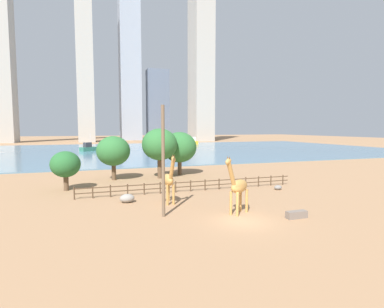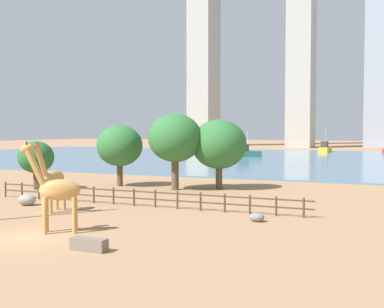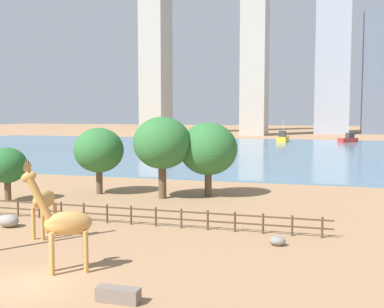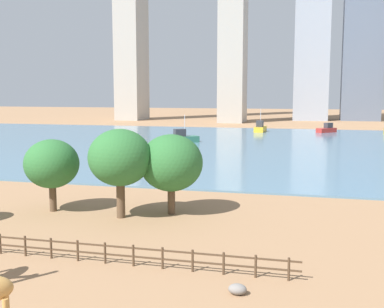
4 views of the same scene
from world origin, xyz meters
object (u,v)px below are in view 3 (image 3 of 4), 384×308
object	(u,v)px
tree_center_broad	(99,150)
boat_barge	(209,144)
feeding_trough	(118,295)
boat_tug	(348,139)
boulder_by_pole	(277,241)
boulder_near_fence	(8,221)
boat_sailboat	(283,138)
tree_left_large	(162,143)
tree_left_small	(7,166)
giraffe_companion	(64,223)
giraffe_tall	(43,200)
tree_right_tall	(208,149)

from	to	relation	value
tree_center_broad	boat_barge	distance (m)	55.94
feeding_trough	boat_tug	xyz separation A→B (m)	(12.05, 111.08, 0.70)
boulder_by_pole	feeding_trough	bearing A→B (deg)	-117.28
tree_center_broad	boat_tug	world-z (taller)	tree_center_broad
boulder_near_fence	boat_tug	size ratio (longest dim) A/B	0.28
feeding_trough	boat_sailboat	distance (m)	108.90
tree_left_large	boat_sailboat	bearing A→B (deg)	88.60
tree_left_small	boat_sailboat	distance (m)	92.19
boulder_near_fence	boulder_by_pole	distance (m)	17.86
giraffe_companion	boat_barge	world-z (taller)	boat_barge
giraffe_tall	boat_barge	distance (m)	71.62
tree_right_tall	boulder_near_fence	bearing A→B (deg)	-122.84
tree_left_large	giraffe_tall	bearing A→B (deg)	-99.25
giraffe_tall	boat_sailboat	bearing A→B (deg)	174.08
feeding_trough	tree_left_small	xyz separation A→B (m)	(-18.77, 17.80, 2.80)
boulder_by_pole	boat_tug	distance (m)	101.09
giraffe_tall	boulder_near_fence	distance (m)	4.59
giraffe_companion	tree_center_broad	xyz separation A→B (m)	(-8.88, 20.82, 1.72)
boulder_by_pole	tree_left_small	world-z (taller)	tree_left_small
tree_left_large	tree_center_broad	distance (m)	6.62
boulder_near_fence	boat_sailboat	bearing A→B (deg)	85.19
giraffe_companion	boulder_near_fence	world-z (taller)	giraffe_companion
boulder_near_fence	tree_left_small	xyz separation A→B (m)	(-6.18, 8.08, 2.68)
boat_barge	feeding_trough	bearing A→B (deg)	-114.79
boulder_by_pole	boat_barge	size ratio (longest dim) A/B	0.15
tree_center_broad	tree_left_small	size ratio (longest dim) A/B	1.34
giraffe_tall	boulder_by_pole	world-z (taller)	giraffe_tall
giraffe_tall	boulder_near_fence	size ratio (longest dim) A/B	3.43
giraffe_companion	tree_right_tall	distance (m)	22.54
boulder_by_pole	tree_right_tall	xyz separation A→B (m)	(-7.95, 14.84, 4.07)
tree_left_large	giraffe_companion	bearing A→B (deg)	-83.41
boulder_by_pole	boat_sailboat	world-z (taller)	boat_sailboat
boulder_near_fence	boulder_by_pole	world-z (taller)	boulder_near_fence
tree_left_small	boat_barge	world-z (taller)	boat_barge
boulder_by_pole	tree_right_tall	size ratio (longest dim) A/B	0.14
tree_right_tall	boat_sailboat	size ratio (longest dim) A/B	1.03
boat_tug	giraffe_tall	bearing A→B (deg)	32.16
giraffe_companion	feeding_trough	size ratio (longest dim) A/B	2.85
tree_left_large	boat_barge	size ratio (longest dim) A/B	1.17
boulder_by_pole	tree_center_broad	world-z (taller)	tree_center_broad
boulder_by_pole	tree_center_broad	bearing A→B (deg)	143.90
boulder_near_fence	tree_left_large	distance (m)	15.25
boulder_near_fence	boat_barge	bearing A→B (deg)	93.24
boat_barge	giraffe_companion	bearing A→B (deg)	-117.30
tree_left_large	tree_center_broad	world-z (taller)	tree_left_large
tree_right_tall	boat_sailboat	world-z (taller)	tree_right_tall
boat_sailboat	boat_barge	distance (m)	32.06
tree_left_large	tree_right_tall	xyz separation A→B (m)	(3.67, 2.19, -0.60)
feeding_trough	boat_sailboat	bearing A→B (deg)	92.24
tree_left_small	boat_tug	bearing A→B (deg)	71.72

